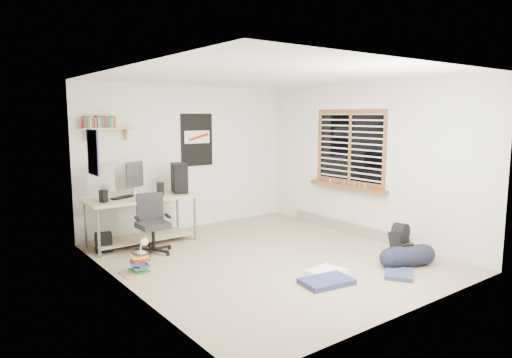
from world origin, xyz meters
TOP-DOWN VIEW (x-y plane):
  - floor at (0.00, 0.00)m, footprint 4.00×4.50m
  - ceiling at (0.00, 0.00)m, footprint 4.00×4.50m
  - back_wall at (0.00, 2.25)m, footprint 4.00×0.01m
  - left_wall at (-2.00, 0.00)m, footprint 0.01×4.50m
  - right_wall at (2.00, 0.00)m, footprint 0.01×4.50m
  - desk at (-1.13, 1.72)m, footprint 1.68×0.81m
  - monitor_left at (-1.70, 1.83)m, footprint 0.41×0.23m
  - monitor_right at (-1.12, 1.98)m, footprint 0.37×0.25m
  - pc_tower at (-0.46, 1.74)m, footprint 0.33×0.48m
  - keyboard at (-1.42, 1.77)m, footprint 0.38×0.25m
  - speaker_left at (-1.75, 1.58)m, footprint 0.12×0.12m
  - speaker_right at (-0.84, 1.65)m, footprint 0.12×0.12m
  - office_chair at (-1.19, 1.17)m, footprint 0.67×0.67m
  - wall_shelf at (-1.45, 2.14)m, footprint 0.80×0.22m
  - poster_back_wall at (0.15, 2.23)m, footprint 0.62×0.03m
  - poster_left_wall at (-1.99, 1.20)m, footprint 0.02×0.42m
  - window at (1.95, 0.30)m, footprint 0.10×1.50m
  - baseboard_heater at (1.96, 0.30)m, footprint 0.08×2.50m
  - backpack at (1.48, -1.09)m, footprint 0.32×0.28m
  - duffel_bag at (1.23, -1.40)m, footprint 0.35×0.35m
  - tshirt at (0.20, -0.94)m, footprint 0.48×0.42m
  - jeans_a at (-0.07, -1.20)m, footprint 0.65×0.47m
  - jeans_b at (0.85, -1.55)m, footprint 0.54×0.51m
  - book_stack at (-1.68, 0.50)m, footprint 0.53×0.48m
  - desk_lamp at (-1.66, 0.48)m, footprint 0.15×0.20m
  - subwoofer at (-1.75, 1.68)m, footprint 0.28×0.28m

SIDE VIEW (x-z plane):
  - floor at x=0.00m, z-range -0.01..0.00m
  - tshirt at x=0.20m, z-range 0.00..0.04m
  - jeans_b at x=0.85m, z-range 0.00..0.05m
  - jeans_a at x=-0.07m, z-range 0.00..0.06m
  - baseboard_heater at x=1.96m, z-range 0.00..0.18m
  - duffel_bag at x=1.23m, z-range -0.14..0.42m
  - subwoofer at x=-1.75m, z-range 0.01..0.27m
  - book_stack at x=-1.68m, z-range 0.00..0.30m
  - backpack at x=1.48m, z-range 0.01..0.39m
  - desk at x=-1.13m, z-range -0.01..0.74m
  - desk_lamp at x=-1.66m, z-range 0.29..0.47m
  - office_chair at x=-1.19m, z-range 0.06..0.92m
  - keyboard at x=-1.42m, z-range 0.75..0.77m
  - speaker_left at x=-1.75m, z-range 0.75..0.93m
  - speaker_right at x=-0.84m, z-range 0.75..0.94m
  - monitor_right at x=-1.12m, z-range 0.75..1.15m
  - monitor_left at x=-1.70m, z-range 0.75..1.19m
  - pc_tower at x=-0.46m, z-range 0.75..1.21m
  - back_wall at x=0.00m, z-range 0.00..2.50m
  - left_wall at x=-2.00m, z-range 0.00..2.50m
  - right_wall at x=2.00m, z-range 0.00..2.50m
  - window at x=1.95m, z-range 0.82..2.08m
  - poster_left_wall at x=-1.99m, z-range 1.20..1.80m
  - poster_back_wall at x=0.15m, z-range 1.09..2.01m
  - wall_shelf at x=-1.45m, z-range 1.66..1.90m
  - ceiling at x=0.00m, z-range 2.50..2.51m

